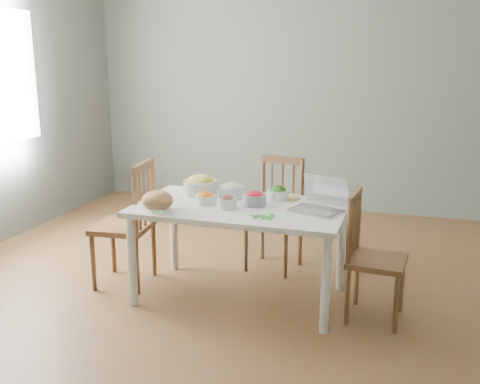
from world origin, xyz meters
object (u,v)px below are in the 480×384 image
(chair_far, at_px, (274,215))
(bowl_squash, at_px, (200,185))
(chair_left, at_px, (123,223))
(bread_boule, at_px, (157,200))
(chair_right, at_px, (377,258))
(laptop, at_px, (316,196))
(dining_table, at_px, (240,252))

(chair_far, distance_m, bowl_squash, 0.69)
(chair_far, relative_size, chair_left, 0.95)
(chair_far, relative_size, bread_boule, 4.25)
(chair_right, relative_size, laptop, 2.60)
(chair_far, relative_size, laptop, 2.74)
(dining_table, xyz_separation_m, chair_left, (-0.92, -0.02, 0.13))
(bowl_squash, bearing_deg, dining_table, -28.68)
(chair_right, bearing_deg, dining_table, 91.39)
(chair_right, distance_m, laptop, 0.56)
(chair_left, height_order, laptop, chair_left)
(dining_table, relative_size, laptop, 4.44)
(bowl_squash, bearing_deg, chair_left, -156.97)
(chair_left, relative_size, laptop, 2.89)
(chair_left, xyz_separation_m, chair_right, (1.87, -0.02, -0.05))
(laptop, bearing_deg, dining_table, -160.78)
(dining_table, xyz_separation_m, bread_boule, (-0.50, -0.28, 0.41))
(laptop, bearing_deg, chair_right, 10.50)
(dining_table, height_order, bowl_squash, bowl_squash)
(chair_left, distance_m, bread_boule, 0.56)
(chair_far, relative_size, chair_right, 1.05)
(chair_left, distance_m, laptop, 1.49)
(dining_table, xyz_separation_m, bowl_squash, (-0.38, 0.21, 0.42))
(dining_table, height_order, bread_boule, bread_boule)
(chair_right, bearing_deg, laptop, 86.54)
(chair_right, distance_m, bowl_squash, 1.40)
(dining_table, relative_size, chair_far, 1.62)
(chair_far, bearing_deg, bowl_squash, -130.43)
(bread_boule, relative_size, laptop, 0.64)
(chair_left, bearing_deg, bread_boule, 52.65)
(chair_far, distance_m, bread_boule, 1.11)
(chair_left, distance_m, chair_right, 1.87)
(dining_table, height_order, chair_right, chair_right)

